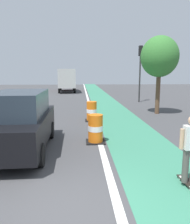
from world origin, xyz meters
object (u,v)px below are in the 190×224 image
at_px(traffic_barrel_mid, 92,111).
at_px(delivery_truck_down_block, 67,79).
at_px(street_tree_sidewalk, 160,57).
at_px(traffic_barrel_front, 95,129).
at_px(parked_suv_nearest, 20,121).
at_px(traffic_light_corner, 140,64).

height_order(traffic_barrel_mid, delivery_truck_down_block, delivery_truck_down_block).
relative_size(traffic_barrel_mid, street_tree_sidewalk, 0.22).
xyz_separation_m(traffic_barrel_front, delivery_truck_down_block, (-2.56, 24.24, 1.31)).
distance_m(parked_suv_nearest, traffic_light_corner, 14.98).
height_order(parked_suv_nearest, traffic_barrel_front, parked_suv_nearest).
bearing_deg(traffic_barrel_mid, street_tree_sidewalk, 23.96).
xyz_separation_m(parked_suv_nearest, delivery_truck_down_block, (0.05, 24.98, 0.81)).
distance_m(delivery_truck_down_block, traffic_light_corner, 14.43).
xyz_separation_m(traffic_barrel_front, traffic_barrel_mid, (0.05, 3.97, 0.00)).
bearing_deg(traffic_light_corner, street_tree_sidewalk, -93.68).
bearing_deg(traffic_barrel_front, street_tree_sidewalk, 52.95).
xyz_separation_m(traffic_barrel_front, traffic_light_corner, (4.88, 11.99, 2.97)).
height_order(parked_suv_nearest, traffic_light_corner, traffic_light_corner).
height_order(parked_suv_nearest, delivery_truck_down_block, delivery_truck_down_block).
xyz_separation_m(parked_suv_nearest, traffic_barrel_front, (2.62, 0.74, -0.50)).
bearing_deg(traffic_light_corner, parked_suv_nearest, -120.49).
xyz_separation_m(parked_suv_nearest, traffic_light_corner, (7.50, 12.73, 2.47)).
height_order(traffic_light_corner, street_tree_sidewalk, traffic_light_corner).
relative_size(traffic_barrel_front, street_tree_sidewalk, 0.22).
bearing_deg(traffic_light_corner, delivery_truck_down_block, 121.28).
bearing_deg(street_tree_sidewalk, traffic_barrel_front, -127.05).
height_order(traffic_barrel_front, street_tree_sidewalk, street_tree_sidewalk).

